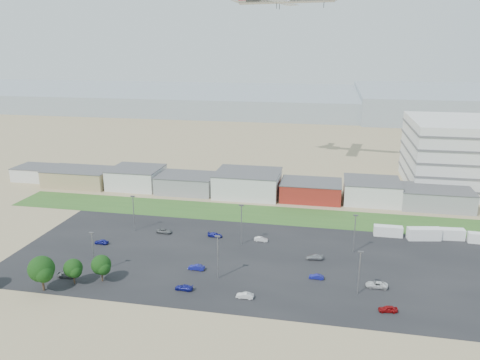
% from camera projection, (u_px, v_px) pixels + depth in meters
% --- Properties ---
extents(ground, '(700.00, 700.00, 0.00)m').
position_uv_depth(ground, '(214.00, 299.00, 96.51)').
color(ground, '#8D7B59').
rests_on(ground, ground).
extents(parking_lot, '(120.00, 50.00, 0.01)m').
position_uv_depth(parking_lot, '(254.00, 259.00, 114.41)').
color(parking_lot, black).
rests_on(parking_lot, ground).
extents(grass_strip, '(160.00, 16.00, 0.02)m').
position_uv_depth(grass_strip, '(256.00, 214.00, 145.51)').
color(grass_strip, '#2F5A22').
rests_on(grass_strip, ground).
extents(hills_backdrop, '(700.00, 200.00, 9.00)m').
position_uv_depth(hills_backdrop, '(356.00, 104.00, 384.52)').
color(hills_backdrop, gray).
rests_on(hills_backdrop, ground).
extents(building_row, '(170.00, 20.00, 8.00)m').
position_uv_depth(building_row, '(217.00, 182.00, 165.52)').
color(building_row, silver).
rests_on(building_row, ground).
extents(box_trailer_a, '(7.61, 2.38, 2.85)m').
position_uv_depth(box_trailer_a, '(388.00, 231.00, 128.24)').
color(box_trailer_a, silver).
rests_on(box_trailer_a, ground).
extents(box_trailer_b, '(9.03, 4.30, 3.25)m').
position_uv_depth(box_trailer_b, '(424.00, 234.00, 125.85)').
color(box_trailer_b, silver).
rests_on(box_trailer_b, ground).
extents(box_trailer_c, '(8.04, 3.07, 2.95)m').
position_uv_depth(box_trailer_c, '(449.00, 234.00, 126.14)').
color(box_trailer_c, silver).
rests_on(box_trailer_c, ground).
extents(tree_mid, '(5.91, 5.91, 8.86)m').
position_uv_depth(tree_mid, '(42.00, 272.00, 98.76)').
color(tree_mid, black).
rests_on(tree_mid, ground).
extents(tree_right, '(4.38, 4.38, 6.57)m').
position_uv_depth(tree_right, '(73.00, 270.00, 101.92)').
color(tree_right, black).
rests_on(tree_right, ground).
extents(tree_near, '(4.66, 4.66, 7.00)m').
position_uv_depth(tree_near, '(101.00, 267.00, 102.94)').
color(tree_near, black).
rests_on(tree_near, ground).
extents(lightpole_front_l, '(1.17, 0.49, 9.95)m').
position_uv_depth(lightpole_front_l, '(93.00, 253.00, 106.48)').
color(lightpole_front_l, slate).
rests_on(lightpole_front_l, ground).
extents(lightpole_front_m, '(1.20, 0.50, 10.23)m').
position_uv_depth(lightpole_front_m, '(218.00, 257.00, 103.86)').
color(lightpole_front_m, slate).
rests_on(lightpole_front_m, ground).
extents(lightpole_front_r, '(1.14, 0.48, 9.70)m').
position_uv_depth(lightpole_front_r, '(359.00, 273.00, 97.30)').
color(lightpole_front_r, slate).
rests_on(lightpole_front_r, ground).
extents(lightpole_back_l, '(1.20, 0.50, 10.22)m').
position_uv_depth(lightpole_back_l, '(134.00, 213.00, 131.11)').
color(lightpole_back_l, slate).
rests_on(lightpole_back_l, ground).
extents(lightpole_back_m, '(1.29, 0.54, 10.95)m').
position_uv_depth(lightpole_back_m, '(241.00, 225.00, 121.74)').
color(lightpole_back_m, slate).
rests_on(lightpole_back_m, ground).
extents(lightpole_back_r, '(1.18, 0.49, 10.02)m').
position_uv_depth(lightpole_back_r, '(354.00, 234.00, 117.09)').
color(lightpole_back_r, slate).
rests_on(lightpole_back_r, ground).
extents(parked_car_0, '(4.68, 2.17, 1.30)m').
position_uv_depth(parked_car_0, '(377.00, 285.00, 101.03)').
color(parked_car_0, silver).
rests_on(parked_car_0, ground).
extents(parked_car_1, '(3.36, 1.33, 1.09)m').
position_uv_depth(parked_car_1, '(316.00, 277.00, 104.73)').
color(parked_car_1, navy).
rests_on(parked_car_1, ground).
extents(parked_car_2, '(3.85, 1.96, 1.26)m').
position_uv_depth(parked_car_2, '(388.00, 309.00, 91.74)').
color(parked_car_2, maroon).
rests_on(parked_car_2, ground).
extents(parked_car_3, '(3.96, 1.76, 1.13)m').
position_uv_depth(parked_car_3, '(184.00, 288.00, 100.00)').
color(parked_car_3, navy).
rests_on(parked_car_3, ground).
extents(parked_car_4, '(3.88, 1.46, 1.27)m').
position_uv_depth(parked_car_4, '(196.00, 267.00, 108.98)').
color(parked_car_4, navy).
rests_on(parked_car_4, ground).
extents(parked_car_5, '(3.71, 1.59, 1.25)m').
position_uv_depth(parked_car_5, '(101.00, 242.00, 123.20)').
color(parked_car_5, navy).
rests_on(parked_car_5, ground).
extents(parked_car_6, '(4.13, 1.96, 1.16)m').
position_uv_depth(parked_car_6, '(215.00, 235.00, 127.79)').
color(parked_car_6, navy).
rests_on(parked_car_6, ground).
extents(parked_car_9, '(4.29, 2.17, 1.16)m').
position_uv_depth(parked_car_9, '(164.00, 231.00, 130.34)').
color(parked_car_9, '#595B5E').
rests_on(parked_car_9, ground).
extents(parked_car_10, '(4.20, 1.99, 1.18)m').
position_uv_depth(parked_car_10, '(67.00, 275.00, 105.51)').
color(parked_car_10, '#595B5E').
rests_on(parked_car_10, ground).
extents(parked_car_11, '(3.66, 1.45, 1.18)m').
position_uv_depth(parked_car_11, '(261.00, 239.00, 124.89)').
color(parked_car_11, silver).
rests_on(parked_car_11, ground).
extents(parked_car_12, '(4.27, 2.02, 1.20)m').
position_uv_depth(parked_car_12, '(314.00, 257.00, 114.23)').
color(parked_car_12, '#A5A5AA').
rests_on(parked_car_12, ground).
extents(parked_car_13, '(3.63, 1.28, 1.19)m').
position_uv_depth(parked_car_13, '(245.00, 295.00, 96.74)').
color(parked_car_13, silver).
rests_on(parked_car_13, ground).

